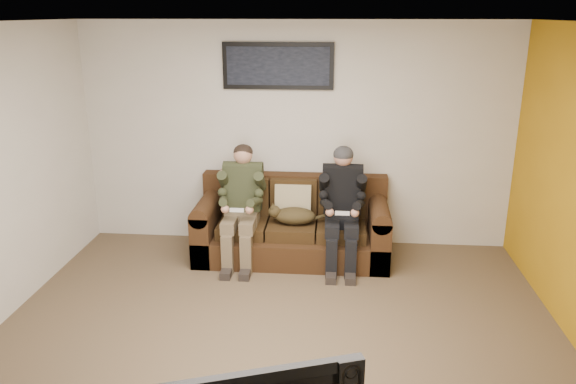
# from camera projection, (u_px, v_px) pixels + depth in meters

# --- Properties ---
(floor) EXTENTS (5.00, 5.00, 0.00)m
(floor) POSITION_uv_depth(u_px,v_px,m) (277.00, 341.00, 4.78)
(floor) COLOR brown
(floor) RESTS_ON ground
(ceiling) EXTENTS (5.00, 5.00, 0.00)m
(ceiling) POSITION_uv_depth(u_px,v_px,m) (275.00, 23.00, 3.99)
(ceiling) COLOR silver
(ceiling) RESTS_ON ground
(wall_back) EXTENTS (5.00, 0.00, 5.00)m
(wall_back) POSITION_uv_depth(u_px,v_px,m) (296.00, 136.00, 6.52)
(wall_back) COLOR beige
(wall_back) RESTS_ON ground
(wall_front) EXTENTS (5.00, 0.00, 5.00)m
(wall_front) POSITION_uv_depth(u_px,v_px,m) (216.00, 370.00, 2.25)
(wall_front) COLOR beige
(wall_front) RESTS_ON ground
(sofa) EXTENTS (2.15, 0.93, 0.88)m
(sofa) POSITION_uv_depth(u_px,v_px,m) (293.00, 227.00, 6.42)
(sofa) COLOR #382110
(sofa) RESTS_ON ground
(throw_pillow) EXTENTS (0.41, 0.20, 0.41)m
(throw_pillow) POSITION_uv_depth(u_px,v_px,m) (293.00, 201.00, 6.36)
(throw_pillow) COLOR tan
(throw_pillow) RESTS_ON sofa
(throw_blanket) EXTENTS (0.44, 0.21, 0.08)m
(throw_blanket) POSITION_uv_depth(u_px,v_px,m) (239.00, 173.00, 6.56)
(throw_blanket) COLOR tan
(throw_blanket) RESTS_ON sofa
(person_left) EXTENTS (0.51, 0.87, 1.29)m
(person_left) POSITION_uv_depth(u_px,v_px,m) (242.00, 198.00, 6.17)
(person_left) COLOR brown
(person_left) RESTS_ON sofa
(person_right) EXTENTS (0.51, 0.86, 1.29)m
(person_right) POSITION_uv_depth(u_px,v_px,m) (342.00, 201.00, 6.08)
(person_right) COLOR black
(person_right) RESTS_ON sofa
(cat) EXTENTS (0.66, 0.26, 0.24)m
(cat) POSITION_uv_depth(u_px,v_px,m) (293.00, 215.00, 6.20)
(cat) COLOR #4C3D1E
(cat) RESTS_ON sofa
(framed_poster) EXTENTS (1.25, 0.05, 0.52)m
(framed_poster) POSITION_uv_depth(u_px,v_px,m) (278.00, 66.00, 6.26)
(framed_poster) COLOR black
(framed_poster) RESTS_ON wall_back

